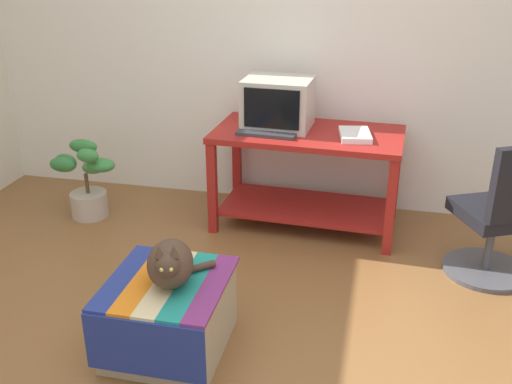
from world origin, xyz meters
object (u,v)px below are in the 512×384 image
book (355,135)px  potted_plant (86,184)px  ottoman_with_blanket (169,315)px  keyboard (267,133)px  cat (170,264)px  tv_monitor (278,104)px  office_chair (500,220)px  desk (307,162)px

book → potted_plant: book is taller
ottoman_with_blanket → potted_plant: 1.73m
book → potted_plant: (-1.91, -0.16, -0.46)m
ottoman_with_blanket → potted_plant: potted_plant is taller
keyboard → cat: (-0.17, -1.42, -0.21)m
ottoman_with_blanket → tv_monitor: bearing=81.4°
tv_monitor → office_chair: bearing=-17.6°
keyboard → ottoman_with_blanket: size_ratio=0.63×
desk → office_chair: 1.31m
book → cat: (-0.75, -1.50, -0.22)m
keyboard → book: (0.58, 0.07, 0.01)m
desk → tv_monitor: (-0.22, 0.06, 0.39)m
tv_monitor → potted_plant: (-1.36, -0.28, -0.60)m
tv_monitor → book: tv_monitor is taller
ottoman_with_blanket → office_chair: office_chair is taller
cat → office_chair: (1.65, 1.09, -0.11)m
desk → tv_monitor: size_ratio=2.77×
desk → office_chair: office_chair is taller
cat → potted_plant: cat is taller
book → ottoman_with_blanket: (-0.79, -1.48, -0.52)m
tv_monitor → ottoman_with_blanket: 1.75m
potted_plant → cat: bearing=-49.2°
book → ottoman_with_blanket: 1.76m
cat → office_chair: size_ratio=0.43×
book → potted_plant: bearing=175.2°
potted_plant → ottoman_with_blanket: bearing=-49.7°
cat → potted_plant: bearing=115.2°
ottoman_with_blanket → book: bearing=62.1°
desk → keyboard: 0.38m
book → cat: size_ratio=0.75×
desk → tv_monitor: 0.45m
desk → ottoman_with_blanket: size_ratio=2.07×
book → cat: bearing=-126.4°
keyboard → cat: size_ratio=1.05×
tv_monitor → cat: tv_monitor is taller
tv_monitor → ottoman_with_blanket: size_ratio=0.75×
tv_monitor → ottoman_with_blanket: tv_monitor is taller
tv_monitor → keyboard: size_ratio=1.18×
tv_monitor → keyboard: tv_monitor is taller
tv_monitor → potted_plant: 1.52m
potted_plant → office_chair: size_ratio=0.65×
book → ottoman_with_blanket: size_ratio=0.45×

